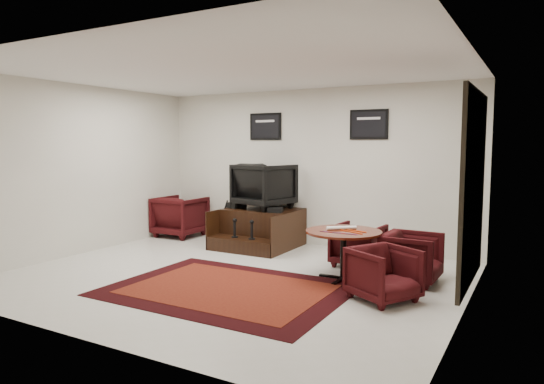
{
  "coord_description": "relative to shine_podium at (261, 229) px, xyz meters",
  "views": [
    {
      "loc": [
        3.67,
        -5.45,
        1.82
      ],
      "look_at": [
        0.12,
        0.9,
        1.1
      ],
      "focal_mm": 32.0,
      "sensor_mm": 36.0,
      "label": 1
    }
  ],
  "objects": [
    {
      "name": "ground",
      "position": [
        0.68,
        -1.91,
        -0.31
      ],
      "size": [
        6.0,
        6.0,
        0.0
      ],
      "primitive_type": "plane",
      "color": "silver",
      "rests_on": "ground"
    },
    {
      "name": "room_shell",
      "position": [
        1.09,
        -1.79,
        1.48
      ],
      "size": [
        6.02,
        5.02,
        2.81
      ],
      "color": "silver",
      "rests_on": "ground"
    },
    {
      "name": "area_rug",
      "position": [
        0.97,
        -2.45,
        -0.3
      ],
      "size": [
        2.92,
        2.19,
        0.01
      ],
      "color": "black",
      "rests_on": "ground"
    },
    {
      "name": "shine_podium",
      "position": [
        0.0,
        0.0,
        0.0
      ],
      "size": [
        1.29,
        1.33,
        0.66
      ],
      "color": "black",
      "rests_on": "ground"
    },
    {
      "name": "shine_chair",
      "position": [
        0.0,
        0.14,
        0.81
      ],
      "size": [
        1.05,
        1.01,
        0.91
      ],
      "primitive_type": "imported",
      "rotation": [
        0.0,
        0.0,
        2.9
      ],
      "color": "black",
      "rests_on": "shine_podium"
    },
    {
      "name": "shoes_pair",
      "position": [
        -0.48,
        -0.04,
        0.41
      ],
      "size": [
        0.29,
        0.34,
        0.11
      ],
      "color": "black",
      "rests_on": "shine_podium"
    },
    {
      "name": "polish_kit",
      "position": [
        0.42,
        -0.21,
        0.4
      ],
      "size": [
        0.28,
        0.22,
        0.08
      ],
      "primitive_type": "cube",
      "rotation": [
        0.0,
        0.0,
        0.25
      ],
      "color": "black",
      "rests_on": "shine_podium"
    },
    {
      "name": "umbrella_black",
      "position": [
        -0.75,
        -0.13,
        0.11
      ],
      "size": [
        0.31,
        0.12,
        0.84
      ],
      "primitive_type": null,
      "color": "black",
      "rests_on": "ground"
    },
    {
      "name": "umbrella_hooked",
      "position": [
        -0.78,
        0.03,
        0.08
      ],
      "size": [
        0.29,
        0.11,
        0.78
      ],
      "primitive_type": null,
      "color": "black",
      "rests_on": "ground"
    },
    {
      "name": "armchair_side",
      "position": [
        -1.87,
        0.04,
        0.13
      ],
      "size": [
        0.86,
        0.8,
        0.88
      ],
      "primitive_type": "imported",
      "rotation": [
        0.0,
        0.0,
        3.15
      ],
      "color": "black",
      "rests_on": "ground"
    },
    {
      "name": "meeting_table",
      "position": [
        2.06,
        -1.3,
        0.28
      ],
      "size": [
        1.02,
        1.02,
        0.67
      ],
      "color": "#3F1109",
      "rests_on": "ground"
    },
    {
      "name": "table_chair_back",
      "position": [
        2.0,
        -0.5,
        0.04
      ],
      "size": [
        0.73,
        0.69,
        0.7
      ],
      "primitive_type": "imported",
      "rotation": [
        0.0,
        0.0,
        3.06
      ],
      "color": "black",
      "rests_on": "ground"
    },
    {
      "name": "table_chair_window",
      "position": [
        2.9,
        -0.97,
        0.06
      ],
      "size": [
        0.68,
        0.72,
        0.72
      ],
      "primitive_type": "imported",
      "rotation": [
        0.0,
        0.0,
        1.54
      ],
      "color": "black",
      "rests_on": "ground"
    },
    {
      "name": "table_chair_corner",
      "position": [
        2.8,
        -1.91,
        0.04
      ],
      "size": [
        0.88,
        0.9,
        0.69
      ],
      "primitive_type": "imported",
      "rotation": [
        0.0,
        0.0,
        1.05
      ],
      "color": "black",
      "rests_on": "ground"
    },
    {
      "name": "paper_roll",
      "position": [
        2.01,
        -1.24,
        0.38
      ],
      "size": [
        0.35,
        0.31,
        0.05
      ],
      "primitive_type": "cylinder",
      "rotation": [
        0.0,
        1.57,
        0.71
      ],
      "color": "white",
      "rests_on": "meeting_table"
    },
    {
      "name": "table_clutter",
      "position": [
        2.13,
        -1.35,
        0.36
      ],
      "size": [
        0.57,
        0.34,
        0.01
      ],
      "color": "#D63E0B",
      "rests_on": "meeting_table"
    }
  ]
}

